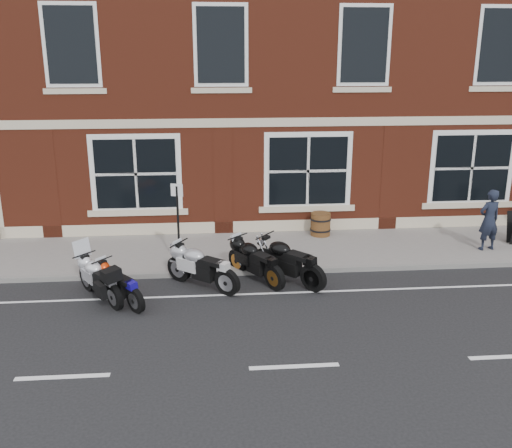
# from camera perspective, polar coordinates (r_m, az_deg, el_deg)

# --- Properties ---
(ground) EXTENTS (80.00, 80.00, 0.00)m
(ground) POSITION_cam_1_polar(r_m,az_deg,el_deg) (13.03, 1.86, -7.30)
(ground) COLOR black
(ground) RESTS_ON ground
(sidewalk) EXTENTS (30.00, 3.00, 0.12)m
(sidewalk) POSITION_cam_1_polar(r_m,az_deg,el_deg) (15.78, 0.59, -2.67)
(sidewalk) COLOR slate
(sidewalk) RESTS_ON ground
(kerb) EXTENTS (30.00, 0.16, 0.12)m
(kerb) POSITION_cam_1_polar(r_m,az_deg,el_deg) (14.31, 1.20, -4.77)
(kerb) COLOR slate
(kerb) RESTS_ON ground
(pub_building) EXTENTS (24.00, 12.00, 12.00)m
(pub_building) POSITION_cam_1_polar(r_m,az_deg,el_deg) (22.36, -1.29, 18.54)
(pub_building) COLOR maroon
(pub_building) RESTS_ON ground
(moto_touring_silver) EXTENTS (1.22, 1.65, 1.27)m
(moto_touring_silver) POSITION_cam_1_polar(r_m,az_deg,el_deg) (13.22, -15.35, -5.12)
(moto_touring_silver) COLOR black
(moto_touring_silver) RESTS_ON ground
(moto_sport_red) EXTENTS (1.26, 1.51, 0.83)m
(moto_sport_red) POSITION_cam_1_polar(r_m,az_deg,el_deg) (12.92, -13.53, -5.70)
(moto_sport_red) COLOR black
(moto_sport_red) RESTS_ON ground
(moto_sport_black) EXTENTS (1.24, 1.79, 0.93)m
(moto_sport_black) POSITION_cam_1_polar(r_m,az_deg,el_deg) (13.75, -0.04, -3.57)
(moto_sport_black) COLOR black
(moto_sport_black) RESTS_ON ground
(moto_sport_silver) EXTENTS (1.71, 1.46, 0.95)m
(moto_sport_silver) POSITION_cam_1_polar(r_m,az_deg,el_deg) (13.40, -5.45, -4.14)
(moto_sport_silver) COLOR black
(moto_sport_silver) RESTS_ON ground
(moto_naked_black) EXTENTS (1.58, 1.75, 1.00)m
(moto_naked_black) POSITION_cam_1_polar(r_m,az_deg,el_deg) (13.66, 3.15, -3.55)
(moto_naked_black) COLOR black
(moto_naked_black) RESTS_ON ground
(pedestrian_left) EXTENTS (0.68, 0.52, 1.69)m
(pedestrian_left) POSITION_cam_1_polar(r_m,az_deg,el_deg) (16.68, 22.28, 0.39)
(pedestrian_left) COLOR black
(pedestrian_left) RESTS_ON sidewalk
(barrel_planter) EXTENTS (0.61, 0.61, 0.67)m
(barrel_planter) POSITION_cam_1_polar(r_m,az_deg,el_deg) (16.92, 6.47, -0.01)
(barrel_planter) COLOR #563F17
(barrel_planter) RESTS_ON sidewalk
(parking_sign) EXTENTS (0.29, 0.12, 2.16)m
(parking_sign) POSITION_cam_1_polar(r_m,az_deg,el_deg) (14.10, -7.80, 0.37)
(parking_sign) COLOR black
(parking_sign) RESTS_ON sidewalk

